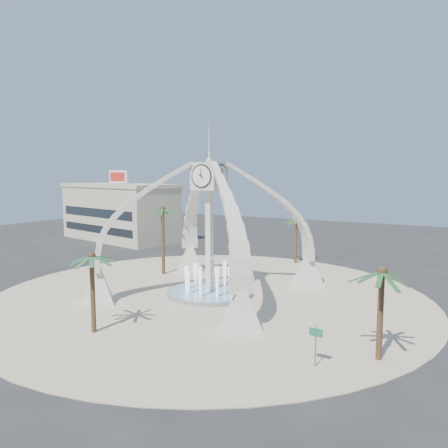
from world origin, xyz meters
The scene contains 10 objects.
ground centered at (0.00, 0.00, 0.00)m, with size 140.00×140.00×0.00m, color #282828.
plaza centered at (0.00, 0.00, 0.03)m, with size 40.00×40.00×0.06m, color #C1AB8F.
clock_tower centered at (0.00, 0.00, 6.49)m, with size 17.94×17.94×16.30m.
fountain centered at (0.00, 0.00, 0.29)m, with size 8.00×8.00×3.62m.
building_nw centered at (-32.00, 22.00, 4.83)m, with size 23.75×13.73×11.90m.
palm_east centered at (16.46, -7.03, 5.43)m, with size 4.60×4.60×6.24m.
palm_west centered at (-9.00, 4.61, 7.28)m, with size 5.28×5.28×8.21m.
palm_north centered at (1.63, 17.93, 5.62)m, with size 4.25×4.25×6.38m.
palm_south centered at (-1.96, -12.38, 5.47)m, with size 3.75×3.75×6.26m.
street_sign centered at (13.46, -9.92, 1.80)m, with size 0.93×0.08×2.52m.
Camera 1 is at (21.06, -33.66, 11.21)m, focal length 35.00 mm.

